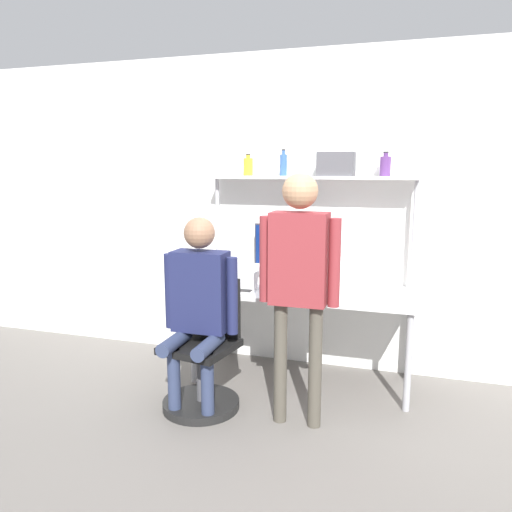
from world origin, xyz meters
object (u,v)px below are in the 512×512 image
(monitor, at_px, (284,251))
(bottle_purple, at_px, (385,166))
(person_standing, at_px, (299,268))
(office_chair, at_px, (204,368))
(person_seated, at_px, (199,298))
(bottle_amber, at_px, (248,166))
(cell_phone, at_px, (271,292))
(laptop, at_px, (236,282))
(bottle_blue, at_px, (283,164))
(storage_box, at_px, (336,164))

(monitor, relative_size, bottle_purple, 2.75)
(person_standing, bearing_deg, office_chair, 176.15)
(person_seated, relative_size, bottle_amber, 7.70)
(monitor, bearing_deg, person_seated, -112.61)
(monitor, height_order, person_standing, person_standing)
(monitor, bearing_deg, cell_phone, -90.37)
(office_chair, bearing_deg, bottle_purple, 37.70)
(laptop, relative_size, person_seated, 0.25)
(person_seated, xyz_separation_m, bottle_amber, (0.05, 0.96, 0.91))
(bottle_blue, bearing_deg, bottle_purple, -0.00)
(monitor, relative_size, storage_box, 1.82)
(bottle_amber, bearing_deg, person_standing, -55.26)
(storage_box, bearing_deg, laptop, -151.94)
(bottle_purple, bearing_deg, cell_phone, -152.26)
(person_seated, distance_m, person_standing, 0.76)
(laptop, height_order, cell_phone, laptop)
(laptop, height_order, storage_box, storage_box)
(bottle_blue, relative_size, storage_box, 0.76)
(monitor, xyz_separation_m, bottle_amber, (-0.33, 0.03, 0.70))
(laptop, bearing_deg, person_seated, -97.81)
(bottle_amber, xyz_separation_m, storage_box, (0.75, -0.00, 0.02))
(storage_box, bearing_deg, bottle_blue, 180.00)
(bottle_amber, relative_size, storage_box, 0.63)
(laptop, bearing_deg, cell_phone, -6.89)
(person_seated, xyz_separation_m, person_standing, (0.72, -0.00, 0.26))
(person_standing, bearing_deg, monitor, 109.74)
(monitor, distance_m, person_seated, 1.02)
(office_chair, bearing_deg, person_standing, -3.85)
(bottle_blue, bearing_deg, person_standing, -69.63)
(cell_phone, bearing_deg, person_seated, -125.57)
(laptop, relative_size, cell_phone, 2.33)
(bottle_purple, relative_size, bottle_amber, 1.05)
(monitor, height_order, person_seated, person_seated)
(office_chair, distance_m, bottle_blue, 1.76)
(cell_phone, xyz_separation_m, bottle_amber, (-0.33, 0.42, 0.97))
(laptop, bearing_deg, storage_box, 28.06)
(monitor, bearing_deg, bottle_amber, 174.62)
(bottle_blue, bearing_deg, office_chair, -111.34)
(person_seated, bearing_deg, cell_phone, 54.43)
(monitor, distance_m, laptop, 0.52)
(person_standing, distance_m, bottle_blue, 1.22)
(laptop, xyz_separation_m, person_seated, (-0.08, -0.57, 0.01))
(cell_phone, xyz_separation_m, person_standing, (0.33, -0.54, 0.32))
(monitor, xyz_separation_m, bottle_blue, (-0.02, 0.03, 0.72))
(laptop, distance_m, person_standing, 0.90)
(person_seated, height_order, bottle_purple, bottle_purple)
(person_seated, relative_size, bottle_blue, 6.42)
(laptop, relative_size, bottle_blue, 1.60)
(person_standing, xyz_separation_m, bottle_purple, (0.47, 0.96, 0.66))
(storage_box, bearing_deg, bottle_purple, -0.00)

